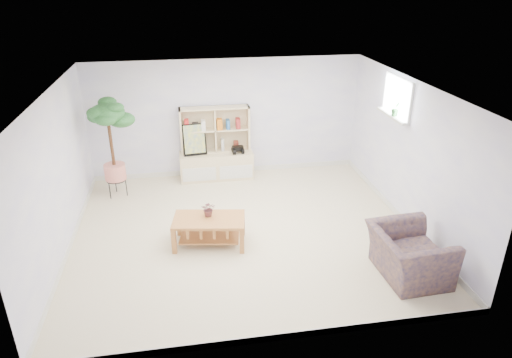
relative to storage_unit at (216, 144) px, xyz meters
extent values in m
cube|color=beige|center=(0.25, -2.24, -0.74)|extent=(5.50, 5.00, 0.01)
cube|color=white|center=(0.25, -2.24, 1.66)|extent=(5.50, 5.00, 0.01)
cube|color=white|center=(0.25, 0.26, 0.46)|extent=(5.50, 0.01, 2.40)
cube|color=white|center=(0.25, -4.74, 0.46)|extent=(5.50, 0.01, 2.40)
cube|color=white|center=(-2.50, -2.24, 0.46)|extent=(0.01, 5.00, 2.40)
cube|color=white|center=(3.00, -2.24, 0.46)|extent=(0.01, 5.00, 2.40)
cube|color=silver|center=(2.92, -1.64, 0.94)|extent=(0.14, 1.00, 0.04)
imported|color=#205322|center=(-0.33, -2.42, -0.17)|extent=(0.25, 0.22, 0.24)
imported|color=#181B44|center=(2.35, -3.79, -0.35)|extent=(0.98, 1.11, 0.79)
imported|color=#194C1B|center=(2.92, -1.72, 1.09)|extent=(0.17, 0.15, 0.26)
camera|label=1|loc=(-0.63, -8.70, 3.18)|focal=32.00mm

